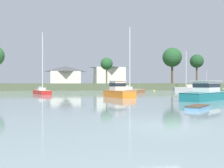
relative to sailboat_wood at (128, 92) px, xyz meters
The scene contains 14 objects.
ground_plane 40.34m from the sailboat_wood, 101.36° to the right, with size 504.99×504.99×0.00m, color gray.
far_shore_bank 43.32m from the sailboat_wood, 100.57° to the left, with size 227.24×46.20×1.90m, color #4C563D.
sailboat_wood is the anchor object (origin of this frame).
cruiser_teal 22.29m from the sailboat_wood, 77.22° to the right, with size 8.77×7.12×4.76m.
dinghy_skyblue 32.53m from the sailboat_wood, 94.06° to the right, with size 2.98×2.99×0.49m.
cruiser_orange 13.69m from the sailboat_wood, 111.02° to the right, with size 3.89×8.16×4.15m.
sailboat_red 16.86m from the sailboat_wood, behind, with size 4.03×7.80×12.13m.
sailboat_grey 23.70m from the sailboat_wood, 33.14° to the left, with size 8.18×3.20×11.16m.
mooring_buoy_yellow 18.12m from the sailboat_wood, 53.11° to the left, with size 0.40×0.40×0.45m.
shore_tree_inland_a 49.33m from the sailboat_wood, 45.59° to the left, with size 4.80×4.80×10.29m.
shore_tree_center_right 52.06m from the sailboat_wood, 56.57° to the left, with size 7.32×7.32×13.54m.
shore_tree_inland_c 30.82m from the sailboat_wood, 88.72° to the left, with size 3.87×3.87×8.13m.
cottage_near_water 44.12m from the sailboat_wood, 84.92° to the left, with size 11.21×10.44×7.86m.
cottage_hillside 48.33m from the sailboat_wood, 104.24° to the left, with size 11.36×10.40×6.35m.
Camera 1 is at (-5.09, -12.64, 2.21)m, focal length 42.53 mm.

